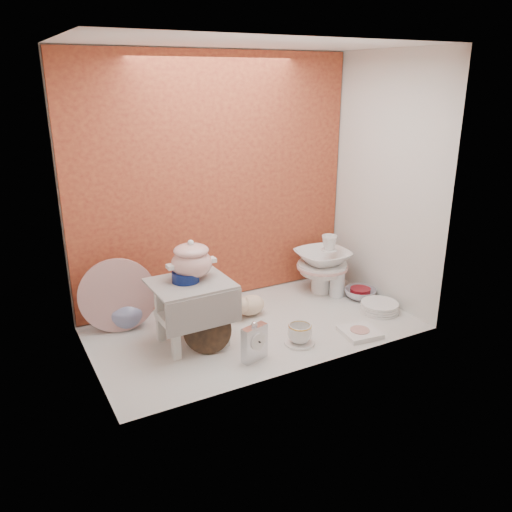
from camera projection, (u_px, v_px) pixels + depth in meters
The scene contains 17 objects.
ground at pixel (255, 327), 2.95m from camera, with size 1.80×1.80×0.00m, color silver.
niche_shell at pixel (239, 159), 2.79m from camera, with size 1.86×1.03×1.53m.
step_stool at pixel (192, 313), 2.72m from camera, with size 0.41×0.35×0.35m, color silver, non-canonical shape.
soup_tureen at pixel (191, 259), 2.68m from camera, with size 0.25×0.25×0.21m, color white, non-canonical shape.
cobalt_bowl at pixel (186, 277), 2.67m from camera, with size 0.14×0.14×0.05m, color #0B1852.
floral_platter at pixel (118, 296), 2.84m from camera, with size 0.42×0.05×0.42m, color silver, non-canonical shape.
blue_white_vase at pixel (126, 307), 2.93m from camera, with size 0.22×0.22×0.23m, color silver.
lacquer_tray at pixel (207, 330), 2.65m from camera, with size 0.25×0.09×0.24m, color black, non-canonical shape.
mantel_clock at pixel (254, 341), 2.58m from camera, with size 0.14×0.05×0.21m, color silver.
plush_pig at pixel (250, 305), 3.07m from camera, with size 0.23×0.16×0.14m, color beige.
teacup_saucer at pixel (299, 343), 2.76m from camera, with size 0.16×0.16×0.01m, color white.
gold_rim_teacup at pixel (300, 333), 2.74m from camera, with size 0.13×0.13×0.10m, color white.
lattice_dish at pixel (360, 332), 2.86m from camera, with size 0.19×0.19×0.03m, color white.
dinner_plate_stack at pixel (379, 307), 3.13m from camera, with size 0.24×0.24×0.06m, color white.
crystal_bowl at pixel (360, 294), 3.32m from camera, with size 0.20×0.20×0.06m, color silver.
clear_glass_vase at pixel (337, 282), 3.33m from camera, with size 0.09×0.09×0.19m, color silver.
porcelain_tower at pixel (322, 264), 3.37m from camera, with size 0.34×0.34×0.39m, color white, non-canonical shape.
Camera 1 is at (-1.26, -2.33, 1.35)m, focal length 36.38 mm.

